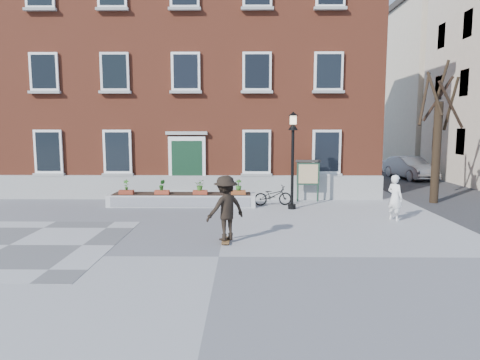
{
  "coord_description": "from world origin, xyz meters",
  "views": [
    {
      "loc": [
        0.68,
        -10.68,
        3.32
      ],
      "look_at": [
        0.5,
        4.0,
        1.5
      ],
      "focal_mm": 32.0,
      "sensor_mm": 36.0,
      "label": 1
    }
  ],
  "objects_px": {
    "lamp_post": "(293,147)",
    "bicycle": "(273,195)",
    "parked_car": "(409,168)",
    "notice_board": "(308,173)",
    "bystander": "(395,198)",
    "skateboarder": "(226,208)"
  },
  "relations": [
    {
      "from": "parked_car",
      "to": "notice_board",
      "type": "height_order",
      "value": "notice_board"
    },
    {
      "from": "parked_car",
      "to": "lamp_post",
      "type": "relative_size",
      "value": 1.12
    },
    {
      "from": "parked_car",
      "to": "skateboarder",
      "type": "xyz_separation_m",
      "value": [
        -11.14,
        -15.44,
        0.29
      ]
    },
    {
      "from": "parked_car",
      "to": "notice_board",
      "type": "relative_size",
      "value": 2.34
    },
    {
      "from": "bystander",
      "to": "lamp_post",
      "type": "height_order",
      "value": "lamp_post"
    },
    {
      "from": "bicycle",
      "to": "bystander",
      "type": "distance_m",
      "value": 5.08
    },
    {
      "from": "bicycle",
      "to": "parked_car",
      "type": "xyz_separation_m",
      "value": [
        9.4,
        9.51,
        0.3
      ]
    },
    {
      "from": "notice_board",
      "to": "bicycle",
      "type": "bearing_deg",
      "value": -148.34
    },
    {
      "from": "bicycle",
      "to": "lamp_post",
      "type": "relative_size",
      "value": 0.41
    },
    {
      "from": "parked_car",
      "to": "bystander",
      "type": "relative_size",
      "value": 2.67
    },
    {
      "from": "bicycle",
      "to": "parked_car",
      "type": "distance_m",
      "value": 13.38
    },
    {
      "from": "parked_car",
      "to": "lamp_post",
      "type": "bearing_deg",
      "value": -140.58
    },
    {
      "from": "bicycle",
      "to": "skateboarder",
      "type": "distance_m",
      "value": 6.2
    },
    {
      "from": "lamp_post",
      "to": "skateboarder",
      "type": "height_order",
      "value": "lamp_post"
    },
    {
      "from": "bystander",
      "to": "notice_board",
      "type": "xyz_separation_m",
      "value": [
        -2.53,
        3.9,
        0.44
      ]
    },
    {
      "from": "bicycle",
      "to": "bystander",
      "type": "bearing_deg",
      "value": -132.71
    },
    {
      "from": "bicycle",
      "to": "notice_board",
      "type": "bearing_deg",
      "value": -66.28
    },
    {
      "from": "notice_board",
      "to": "skateboarder",
      "type": "height_order",
      "value": "skateboarder"
    },
    {
      "from": "bystander",
      "to": "lamp_post",
      "type": "bearing_deg",
      "value": 26.72
    },
    {
      "from": "bicycle",
      "to": "notice_board",
      "type": "height_order",
      "value": "notice_board"
    },
    {
      "from": "parked_car",
      "to": "skateboarder",
      "type": "height_order",
      "value": "skateboarder"
    },
    {
      "from": "lamp_post",
      "to": "bicycle",
      "type": "bearing_deg",
      "value": 132.99
    }
  ]
}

